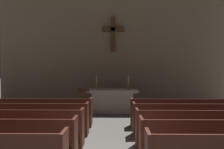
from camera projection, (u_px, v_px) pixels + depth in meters
name	position (u px, v px, depth m)	size (l,w,h in m)	color
pew_left_row_3	(11.00, 127.00, 6.36)	(3.62, 0.50, 0.95)	#4C2319
pew_left_row_4	(26.00, 119.00, 7.46)	(3.62, 0.50, 0.95)	#4C2319
pew_left_row_5	(38.00, 112.00, 8.55)	(3.62, 0.50, 0.95)	#4C2319
pew_right_row_3	(210.00, 128.00, 6.28)	(3.62, 0.50, 0.95)	#4C2319
pew_right_row_4	(196.00, 119.00, 7.37)	(3.62, 0.50, 0.95)	#4C2319
pew_right_row_5	(185.00, 112.00, 8.47)	(3.62, 0.50, 0.95)	#4C2319
altar	(112.00, 100.00, 11.19)	(2.20, 0.90, 1.01)	#BCB7AD
candlestick_left	(96.00, 85.00, 11.19)	(0.16, 0.16, 0.58)	#B79338
candlestick_right	(128.00, 85.00, 11.16)	(0.16, 0.16, 0.58)	#B79338
apse_with_cross	(113.00, 42.00, 13.15)	(11.61, 0.46, 6.59)	gray
lectern	(84.00, 104.00, 10.01)	(0.44, 0.36, 1.15)	#4C2319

